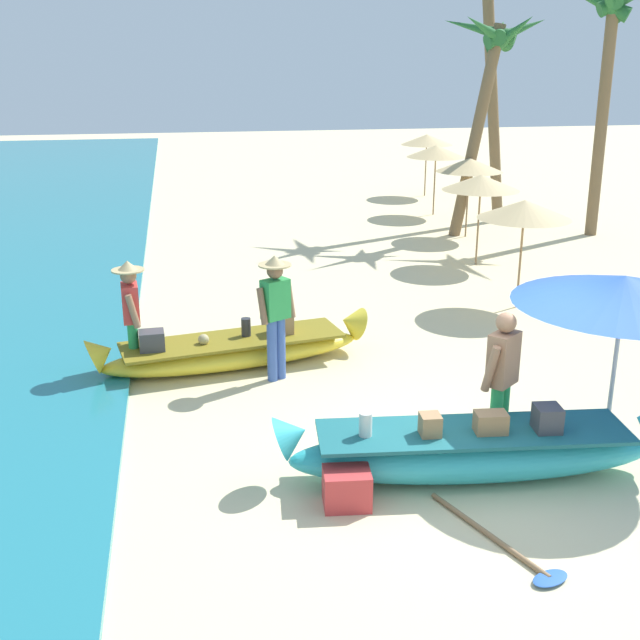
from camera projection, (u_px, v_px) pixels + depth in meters
name	position (u px, v px, depth m)	size (l,w,h in m)	color
ground_plane	(481.00, 467.00, 8.59)	(80.00, 80.00, 0.00)	beige
boat_cyan_foreground	(472.00, 451.00, 8.29)	(4.21, 1.17, 0.85)	#33B2BC
boat_yellow_midground	(233.00, 350.00, 11.29)	(4.09, 1.50, 0.74)	yellow
person_vendor_hatted	(276.00, 309.00, 10.61)	(0.57, 0.45, 1.76)	#3D5BA8
person_tourist_customer	(502.00, 377.00, 8.54)	(0.55, 0.50, 1.68)	green
person_vendor_assistant	(131.00, 310.00, 10.78)	(0.44, 0.56, 1.64)	green
patio_umbrella_large	(624.00, 291.00, 8.41)	(2.36, 2.36, 2.04)	#B7B7BC
parasol_row_0	(524.00, 209.00, 13.49)	(1.60, 1.60, 1.91)	#8E6B47
parasol_row_1	(481.00, 183.00, 16.33)	(1.60, 1.60, 1.91)	#8E6B47
parasol_row_2	(470.00, 165.00, 18.92)	(1.60, 1.60, 1.91)	#8E6B47
parasol_row_3	(436.00, 151.00, 21.61)	(1.60, 1.60, 1.91)	#8E6B47
parasol_row_4	(427.00, 140.00, 24.57)	(1.60, 1.60, 1.91)	#8E6B47
palm_tree_tall_inland	(612.00, 31.00, 18.15)	(2.63, 2.58, 6.05)	brown
palm_tree_leaning_seaward	(492.00, 60.00, 18.43)	(2.51, 2.19, 5.24)	brown
palm_tree_mid_cluster	(487.00, 6.00, 19.51)	(2.32, 2.70, 6.90)	brown
cooler_box	(347.00, 488.00, 7.80)	(0.46, 0.38, 0.38)	#C63838
paddle	(508.00, 548.00, 7.13)	(0.78, 1.63, 0.05)	#8E6B47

